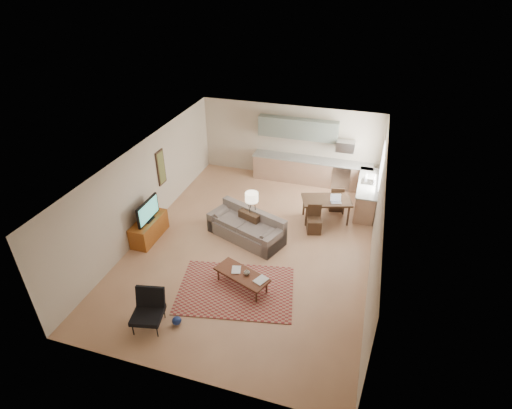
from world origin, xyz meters
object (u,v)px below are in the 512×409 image
(tv_credenza, at_px, (149,229))
(coffee_table, at_px, (242,280))
(armchair, at_px, (147,312))
(console_table, at_px, (252,222))
(sofa, at_px, (246,226))
(dining_table, at_px, (326,210))

(tv_credenza, bearing_deg, coffee_table, -19.96)
(armchair, height_order, console_table, armchair)
(sofa, bearing_deg, dining_table, 59.62)
(sofa, height_order, coffee_table, sofa)
(tv_credenza, relative_size, console_table, 1.75)
(armchair, height_order, dining_table, armchair)
(sofa, xyz_separation_m, coffee_table, (0.55, -1.99, -0.20))
(armchair, bearing_deg, sofa, 63.29)
(armchair, relative_size, dining_table, 0.59)
(sofa, bearing_deg, coffee_table, -53.18)
(dining_table, bearing_deg, tv_credenza, -170.62)
(sofa, xyz_separation_m, dining_table, (2.06, 1.62, -0.04))
(sofa, xyz_separation_m, console_table, (0.09, 0.27, -0.02))
(coffee_table, relative_size, console_table, 1.81)
(sofa, distance_m, dining_table, 2.62)
(console_table, bearing_deg, dining_table, 56.11)
(coffee_table, distance_m, tv_credenza, 3.44)
(sofa, height_order, armchair, armchair)
(armchair, distance_m, dining_table, 6.21)
(coffee_table, xyz_separation_m, console_table, (-0.45, 2.26, 0.18))
(sofa, xyz_separation_m, armchair, (-1.02, -3.77, 0.02))
(armchair, bearing_deg, tv_credenza, 107.78)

